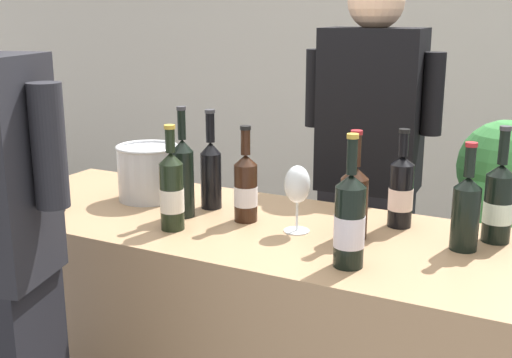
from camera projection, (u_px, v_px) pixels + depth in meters
wall_back at (434, 39)px, 4.19m from camera, size 8.00×0.10×2.80m
counter at (243, 352)px, 2.20m from camera, size 1.86×0.68×0.92m
wine_bottle_0 at (354, 199)px, 1.91m from camera, size 0.08×0.08×0.33m
wine_bottle_1 at (244, 187)px, 2.07m from camera, size 0.08×0.08×0.31m
wine_bottle_2 at (183, 175)px, 2.11m from camera, size 0.07×0.07×0.36m
wine_bottle_3 at (401, 191)px, 2.02m from camera, size 0.08×0.08×0.31m
wine_bottle_4 at (211, 171)px, 2.21m from camera, size 0.07×0.07×0.34m
wine_bottle_5 at (498, 202)px, 1.88m from camera, size 0.08×0.08×0.34m
wine_bottle_6 at (28, 173)px, 2.25m from camera, size 0.07×0.07×0.30m
wine_bottle_7 at (350, 221)px, 1.70m from camera, size 0.08×0.08×0.36m
wine_bottle_8 at (172, 191)px, 1.99m from camera, size 0.07×0.07×0.33m
wine_bottle_9 at (52, 178)px, 2.17m from camera, size 0.07×0.07×0.32m
wine_bottle_10 at (466, 210)px, 1.82m from camera, size 0.08×0.08×0.31m
wine_glass at (297, 187)px, 1.96m from camera, size 0.08×0.08×0.21m
ice_bucket at (148, 172)px, 2.32m from camera, size 0.22×0.22×0.20m
person_server at (367, 196)px, 2.64m from camera, size 0.55×0.26×1.72m
potted_shrub at (510, 237)px, 2.72m from camera, size 0.52×0.60×1.15m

